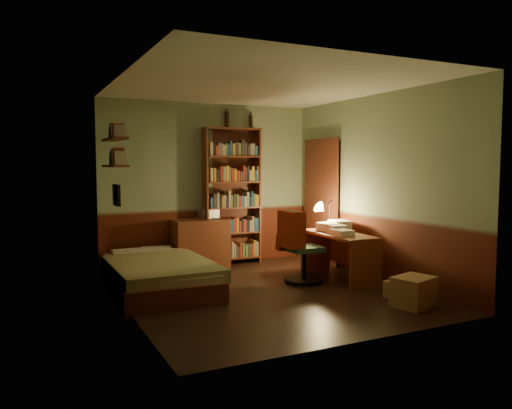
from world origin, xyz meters
name	(u,v)px	position (x,y,z in m)	size (l,w,h in m)	color
floor	(264,292)	(0.00, 0.00, -0.01)	(3.50, 4.00, 0.02)	black
ceiling	(265,84)	(0.00, 0.00, 2.61)	(3.50, 4.00, 0.02)	silver
wall_back	(209,184)	(0.00, 2.01, 1.30)	(3.50, 0.02, 2.60)	gray
wall_left	(123,194)	(-1.76, 0.00, 1.30)	(0.02, 4.00, 2.60)	gray
wall_right	(376,187)	(1.76, 0.00, 1.30)	(0.02, 4.00, 2.60)	gray
wall_front	(366,201)	(0.00, -2.01, 1.30)	(3.50, 0.02, 2.60)	gray
doorway	(322,202)	(1.72, 1.30, 1.00)	(0.06, 0.90, 2.00)	black
door_trim	(320,202)	(1.69, 1.30, 1.00)	(0.02, 0.98, 2.08)	#4B2114
bed	(157,263)	(-1.18, 0.79, 0.33)	(1.17, 2.19, 0.65)	#647A4A
dresser	(201,244)	(-0.24, 1.76, 0.38)	(0.86, 0.43, 0.76)	brown
mini_stereo	(208,213)	(-0.06, 1.89, 0.84)	(0.29, 0.22, 0.15)	#B2B2B7
bookshelf	(232,196)	(0.34, 1.85, 1.10)	(0.95, 0.29, 2.21)	brown
bottle_left	(227,120)	(0.30, 1.96, 2.34)	(0.07, 0.07, 0.26)	black
bottle_right	(251,122)	(0.73, 1.96, 2.32)	(0.06, 0.06, 0.22)	black
desk	(339,257)	(1.22, 0.11, 0.33)	(0.51, 1.24, 0.66)	brown
paper_stack	(340,225)	(1.48, 0.46, 0.73)	(0.25, 0.33, 0.13)	silver
desk_lamp	(330,207)	(1.48, 0.73, 0.98)	(0.19, 0.19, 0.63)	black
office_chair	(304,243)	(0.71, 0.20, 0.54)	(0.54, 0.48, 1.09)	#30573D
red_jacket	(323,187)	(0.84, -0.04, 1.33)	(0.23, 0.41, 0.49)	#B33218
wall_shelf_lower	(115,166)	(-1.64, 1.10, 1.60)	(0.20, 0.90, 0.03)	brown
wall_shelf_upper	(114,139)	(-1.64, 1.10, 1.95)	(0.20, 0.90, 0.03)	brown
framed_picture	(116,195)	(-1.72, 0.60, 1.25)	(0.04, 0.32, 0.26)	black
cardboard_box_a	(414,292)	(1.23, -1.34, 0.17)	(0.46, 0.37, 0.34)	#9B7C51
cardboard_box_b	(398,289)	(1.35, -0.96, 0.10)	(0.29, 0.24, 0.20)	#9B7C51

